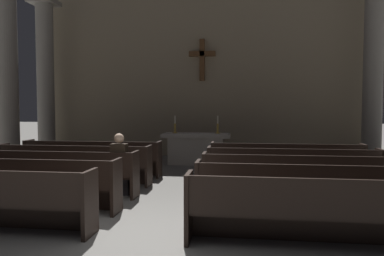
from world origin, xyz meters
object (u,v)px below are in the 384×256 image
(pew_left_row_3, at_px, (49,173))
(pew_right_row_4, at_px, (292,169))
(pew_right_row_2, at_px, (312,192))
(lone_worshipper, at_px, (121,164))
(altar, at_px, (196,148))
(pew_right_row_5, at_px, (286,162))
(column_left_third, at_px, (8,76))
(column_right_fourth, at_px, (373,78))
(pew_left_row_4, at_px, (73,164))
(pew_right_row_3, at_px, (301,179))
(candlestick_left, at_px, (175,128))
(pew_left_row_2, at_px, (17,184))
(pew_right_row_1, at_px, (329,212))
(column_left_fourth, at_px, (46,82))
(pew_left_row_5, at_px, (92,158))
(candlestick_right, at_px, (218,128))

(pew_left_row_3, xyz_separation_m, pew_right_row_4, (5.12, 1.11, 0.00))
(pew_right_row_2, height_order, lone_worshipper, lone_worshipper)
(lone_worshipper, bearing_deg, altar, 77.34)
(pew_right_row_2, xyz_separation_m, pew_right_row_5, (0.00, 3.34, 0.00))
(column_left_third, height_order, column_right_fourth, same)
(pew_left_row_3, relative_size, pew_left_row_4, 1.00)
(pew_left_row_4, bearing_deg, pew_right_row_3, -12.27)
(altar, relative_size, candlestick_left, 3.82)
(column_right_fourth, distance_m, candlestick_left, 6.72)
(pew_left_row_2, xyz_separation_m, pew_right_row_5, (5.12, 3.34, 0.00))
(pew_left_row_3, bearing_deg, pew_right_row_3, 0.00)
(altar, bearing_deg, pew_right_row_1, -69.36)
(column_left_third, bearing_deg, pew_left_row_4, -35.00)
(pew_right_row_5, height_order, column_left_fourth, column_left_fourth)
(pew_left_row_2, xyz_separation_m, lone_worshipper, (1.54, 1.15, 0.22))
(pew_left_row_5, xyz_separation_m, altar, (2.56, 2.34, 0.06))
(pew_left_row_3, xyz_separation_m, pew_right_row_1, (5.12, -2.23, 0.00))
(pew_left_row_2, bearing_deg, altar, 65.75)
(pew_right_row_5, bearing_deg, candlestick_right, 128.45)
(pew_left_row_5, height_order, candlestick_right, candlestick_right)
(pew_left_row_5, distance_m, column_left_third, 4.10)
(pew_left_row_2, xyz_separation_m, pew_right_row_4, (5.12, 2.23, 0.00))
(pew_left_row_2, distance_m, pew_right_row_3, 5.24)
(pew_left_row_2, distance_m, column_right_fourth, 10.90)
(pew_right_row_1, height_order, candlestick_right, candlestick_right)
(pew_left_row_4, height_order, lone_worshipper, lone_worshipper)
(pew_left_row_2, bearing_deg, pew_right_row_2, 0.00)
(pew_right_row_2, distance_m, pew_right_row_4, 2.23)
(pew_left_row_5, distance_m, column_left_fourth, 5.16)
(pew_right_row_2, xyz_separation_m, lone_worshipper, (-3.58, 1.15, 0.22))
(column_right_fourth, height_order, lone_worshipper, column_right_fourth)
(pew_left_row_3, relative_size, candlestick_right, 6.53)
(pew_right_row_5, bearing_deg, column_right_fourth, 46.26)
(pew_left_row_4, xyz_separation_m, column_left_third, (-3.18, 2.23, 2.33))
(pew_right_row_3, bearing_deg, altar, 119.26)
(column_right_fourth, xyz_separation_m, candlestick_left, (-6.44, -0.98, -1.62))
(pew_right_row_1, bearing_deg, column_right_fourth, 67.74)
(pew_right_row_4, bearing_deg, lone_worshipper, -163.28)
(pew_right_row_5, relative_size, lone_worshipper, 2.85)
(pew_left_row_2, relative_size, candlestick_right, 6.53)
(column_left_third, xyz_separation_m, lone_worshipper, (4.73, -3.30, -2.12))
(pew_right_row_1, distance_m, column_right_fourth, 8.72)
(pew_right_row_3, bearing_deg, pew_left_row_2, -167.73)
(pew_right_row_3, relative_size, pew_right_row_5, 1.00)
(pew_right_row_5, xyz_separation_m, column_right_fourth, (3.18, 3.33, 2.33))
(pew_left_row_4, height_order, column_left_fourth, column_left_fourth)
(column_right_fourth, bearing_deg, pew_right_row_2, -115.53)
(pew_left_row_5, bearing_deg, pew_right_row_1, -41.01)
(pew_right_row_5, bearing_deg, pew_right_row_1, -90.00)
(column_left_third, bearing_deg, pew_left_row_2, -54.45)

